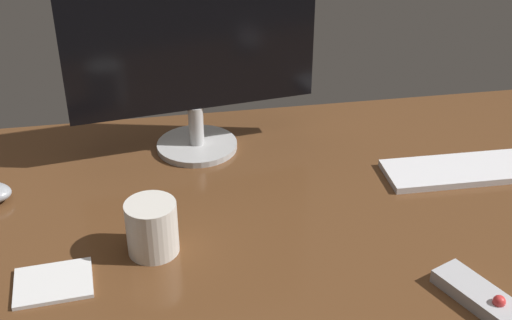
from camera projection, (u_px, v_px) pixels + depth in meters
desk at (289, 205)px, 133.10cm from camera, size 140.00×84.00×2.00cm
monitor at (191, 30)px, 137.31cm from camera, size 52.97×17.92×50.03cm
keyboard at (471, 169)px, 141.75cm from camera, size 36.87×12.23×1.41cm
media_remote at (482, 298)px, 106.47cm from camera, size 11.77×17.39×3.75cm
coffee_mug at (152, 228)px, 116.56cm from camera, size 8.99×8.99×9.81cm
notepad at (53, 283)px, 110.94cm from camera, size 13.37×10.98×0.71cm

